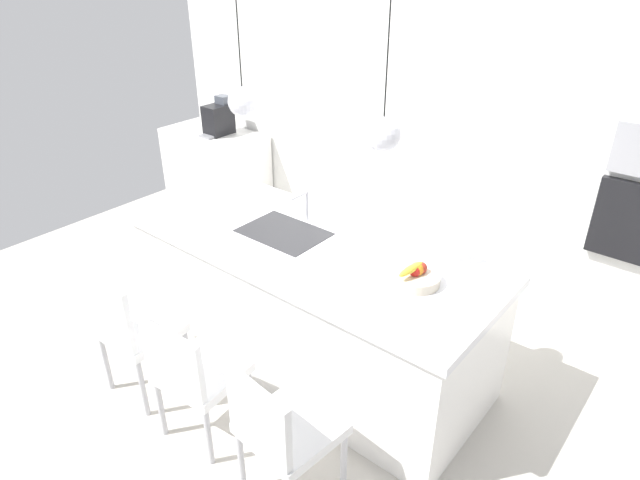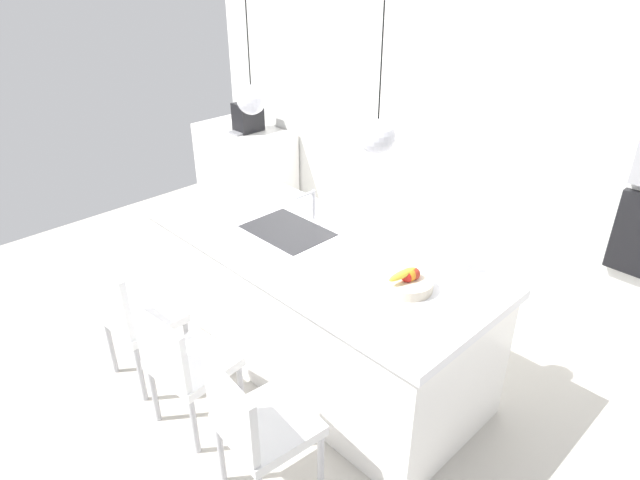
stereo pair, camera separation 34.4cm
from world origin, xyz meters
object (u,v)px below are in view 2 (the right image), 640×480
object	(u,v)px
fruit_bowl	(408,281)
coffee_machine	(248,116)
chair_middle	(184,362)
chair_near	(134,314)
chair_far	(257,425)

from	to	relation	value
fruit_bowl	coffee_machine	world-z (taller)	coffee_machine
fruit_bowl	coffee_machine	distance (m)	3.32
coffee_machine	chair_middle	world-z (taller)	coffee_machine
coffee_machine	chair_near	size ratio (longest dim) A/B	0.42
fruit_bowl	chair_far	bearing A→B (deg)	-97.66
fruit_bowl	chair_far	size ratio (longest dim) A/B	0.32
chair_middle	chair_far	size ratio (longest dim) A/B	0.97
fruit_bowl	chair_middle	size ratio (longest dim) A/B	0.33
chair_far	chair_middle	bearing A→B (deg)	179.91
coffee_machine	fruit_bowl	bearing A→B (deg)	-22.35
fruit_bowl	chair_middle	xyz separation A→B (m)	(-0.81, -0.98, -0.49)
coffee_machine	chair_middle	size ratio (longest dim) A/B	0.45
chair_near	chair_far	distance (m)	1.27
chair_middle	fruit_bowl	bearing A→B (deg)	50.40
chair_near	fruit_bowl	bearing A→B (deg)	35.18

